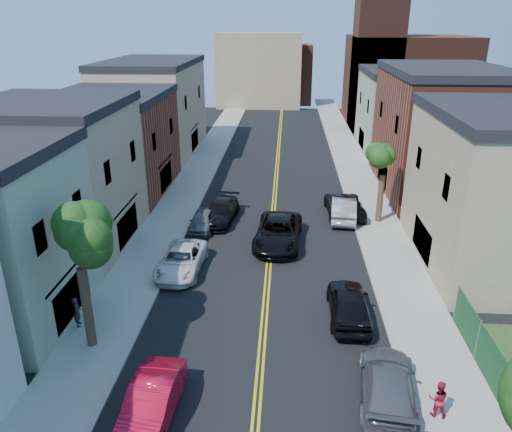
% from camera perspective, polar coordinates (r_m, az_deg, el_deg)
% --- Properties ---
extents(sidewalk_left, '(3.20, 100.00, 0.15)m').
position_cam_1_polar(sidewalk_left, '(47.54, -7.26, 4.45)').
color(sidewalk_left, gray).
rests_on(sidewalk_left, ground).
extents(sidewalk_right, '(3.20, 100.00, 0.15)m').
position_cam_1_polar(sidewalk_right, '(47.23, 11.98, 4.02)').
color(sidewalk_right, gray).
rests_on(sidewalk_right, ground).
extents(curb_left, '(0.30, 100.00, 0.15)m').
position_cam_1_polar(curb_left, '(47.24, -5.17, 4.42)').
color(curb_left, gray).
rests_on(curb_left, ground).
extents(curb_right, '(0.30, 100.00, 0.15)m').
position_cam_1_polar(curb_right, '(47.00, 9.86, 4.09)').
color(curb_right, gray).
rests_on(curb_right, ground).
extents(bldg_left_tan_near, '(9.00, 10.00, 9.00)m').
position_cam_1_polar(bldg_left_tan_near, '(34.47, -22.26, 3.87)').
color(bldg_left_tan_near, '#998466').
rests_on(bldg_left_tan_near, ground).
extents(bldg_left_brick, '(9.00, 12.00, 8.00)m').
position_cam_1_polar(bldg_left_brick, '(44.37, -16.29, 7.74)').
color(bldg_left_brick, brown).
rests_on(bldg_left_brick, ground).
extents(bldg_left_tan_far, '(9.00, 16.00, 9.50)m').
position_cam_1_polar(bldg_left_tan_far, '(57.30, -11.79, 11.99)').
color(bldg_left_tan_far, '#998466').
rests_on(bldg_left_tan_far, ground).
extents(bldg_right_tan, '(9.00, 12.00, 9.00)m').
position_cam_1_polar(bldg_right_tan, '(32.84, 26.91, 2.26)').
color(bldg_right_tan, '#998466').
rests_on(bldg_right_tan, ground).
extents(bldg_right_brick, '(9.00, 14.00, 10.00)m').
position_cam_1_polar(bldg_right_brick, '(45.42, 20.53, 8.85)').
color(bldg_right_brick, brown).
rests_on(bldg_right_brick, ground).
extents(bldg_right_palegrn, '(9.00, 12.00, 8.50)m').
position_cam_1_polar(bldg_right_palegrn, '(58.86, 16.74, 11.29)').
color(bldg_right_palegrn, gray).
rests_on(bldg_right_palegrn, ground).
extents(church, '(16.20, 14.20, 22.60)m').
position_cam_1_polar(church, '(73.55, 16.32, 15.68)').
color(church, '#4C2319').
rests_on(church, ground).
extents(backdrop_left, '(14.00, 8.00, 12.00)m').
position_cam_1_polar(backdrop_left, '(87.04, 0.38, 16.54)').
color(backdrop_left, '#998466').
rests_on(backdrop_left, ground).
extents(backdrop_center, '(10.00, 8.00, 10.00)m').
position_cam_1_polar(backdrop_center, '(90.98, 3.15, 16.11)').
color(backdrop_center, brown).
rests_on(backdrop_center, ground).
extents(tree_left_mid, '(5.20, 5.20, 9.29)m').
position_cam_1_polar(tree_left_mid, '(21.89, -20.35, 0.02)').
color(tree_left_mid, '#3D2B1E').
rests_on(tree_left_mid, sidewalk_left).
extents(tree_right_far, '(4.40, 4.40, 8.03)m').
position_cam_1_polar(tree_right_far, '(36.22, 14.79, 7.69)').
color(tree_right_far, '#3D2B1E').
rests_on(tree_right_far, sidewalk_right).
extents(red_sedan, '(1.89, 4.81, 1.56)m').
position_cam_1_polar(red_sedan, '(20.21, -12.06, -20.45)').
color(red_sedan, red).
rests_on(red_sedan, ground).
extents(white_pickup, '(2.66, 5.37, 1.46)m').
position_cam_1_polar(white_pickup, '(29.99, -8.64, -5.10)').
color(white_pickup, silver).
rests_on(white_pickup, ground).
extents(grey_car_left, '(1.77, 4.07, 1.37)m').
position_cam_1_polar(grey_car_left, '(35.66, -6.25, -0.53)').
color(grey_car_left, '#52555A').
rests_on(grey_car_left, ground).
extents(black_car_left, '(2.78, 5.52, 1.54)m').
position_cam_1_polar(black_car_left, '(36.93, -4.15, 0.51)').
color(black_car_left, black).
rests_on(black_car_left, ground).
extents(grey_car_right, '(2.86, 5.59, 1.55)m').
position_cam_1_polar(grey_car_right, '(21.20, 15.00, -18.39)').
color(grey_car_right, '#505357').
rests_on(grey_car_right, ground).
extents(black_car_right, '(2.04, 5.00, 1.70)m').
position_cam_1_polar(black_car_right, '(25.67, 10.73, -9.94)').
color(black_car_right, black).
rests_on(black_car_right, ground).
extents(silver_car_right, '(2.26, 5.31, 1.70)m').
position_cam_1_polar(silver_car_right, '(37.82, 10.10, 0.87)').
color(silver_car_right, '#97989E').
rests_on(silver_car_right, ground).
extents(dark_car_right_far, '(2.92, 5.92, 1.61)m').
position_cam_1_polar(dark_car_right_far, '(38.68, 10.19, 1.28)').
color(dark_car_right_far, black).
rests_on(dark_car_right_far, ground).
extents(black_suv_lane, '(3.42, 6.58, 1.77)m').
position_cam_1_polar(black_suv_lane, '(33.11, 2.58, -1.86)').
color(black_suv_lane, black).
rests_on(black_suv_lane, ground).
extents(pedestrian_left, '(0.53, 0.66, 1.56)m').
position_cam_1_polar(pedestrian_left, '(25.97, -20.02, -10.39)').
color(pedestrian_left, '#24242B').
rests_on(pedestrian_left, sidewalk_left).
extents(pedestrian_right, '(0.84, 0.72, 1.53)m').
position_cam_1_polar(pedestrian_right, '(20.94, 20.37, -19.25)').
color(pedestrian_right, '#A31930').
rests_on(pedestrian_right, sidewalk_right).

